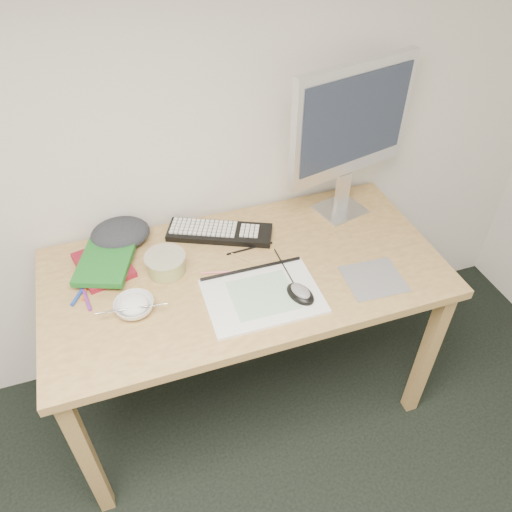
{
  "coord_description": "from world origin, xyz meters",
  "views": [
    {
      "loc": [
        -0.08,
        0.2,
        1.95
      ],
      "look_at": [
        0.33,
        1.4,
        0.83
      ],
      "focal_mm": 35.0,
      "sensor_mm": 36.0,
      "label": 1
    }
  ],
  "objects_px": {
    "monitor": "(352,125)",
    "rice_bowl": "(134,307)",
    "sketchpad": "(263,296)",
    "desk": "(245,286)",
    "keyboard": "(220,232)"
  },
  "relations": [
    {
      "from": "sketchpad",
      "to": "rice_bowl",
      "type": "relative_size",
      "value": 2.95
    },
    {
      "from": "keyboard",
      "to": "rice_bowl",
      "type": "xyz_separation_m",
      "value": [
        -0.36,
        -0.29,
        0.01
      ]
    },
    {
      "from": "desk",
      "to": "rice_bowl",
      "type": "bearing_deg",
      "value": -169.59
    },
    {
      "from": "sketchpad",
      "to": "rice_bowl",
      "type": "xyz_separation_m",
      "value": [
        -0.41,
        0.07,
        0.01
      ]
    },
    {
      "from": "rice_bowl",
      "to": "monitor",
      "type": "bearing_deg",
      "value": 18.15
    },
    {
      "from": "sketchpad",
      "to": "keyboard",
      "type": "height_order",
      "value": "keyboard"
    },
    {
      "from": "keyboard",
      "to": "rice_bowl",
      "type": "relative_size",
      "value": 3.07
    },
    {
      "from": "sketchpad",
      "to": "desk",
      "type": "bearing_deg",
      "value": 96.66
    },
    {
      "from": "monitor",
      "to": "rice_bowl",
      "type": "distance_m",
      "value": 0.98
    },
    {
      "from": "keyboard",
      "to": "rice_bowl",
      "type": "distance_m",
      "value": 0.46
    },
    {
      "from": "desk",
      "to": "rice_bowl",
      "type": "xyz_separation_m",
      "value": [
        -0.4,
        -0.07,
        0.1
      ]
    },
    {
      "from": "monitor",
      "to": "sketchpad",
      "type": "bearing_deg",
      "value": -155.46
    },
    {
      "from": "desk",
      "to": "monitor",
      "type": "distance_m",
      "value": 0.69
    },
    {
      "from": "desk",
      "to": "monitor",
      "type": "xyz_separation_m",
      "value": [
        0.47,
        0.21,
        0.46
      ]
    },
    {
      "from": "desk",
      "to": "rice_bowl",
      "type": "relative_size",
      "value": 10.92
    }
  ]
}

